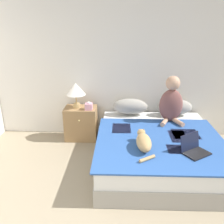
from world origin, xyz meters
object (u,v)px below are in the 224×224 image
person_sitting (171,102)px  tissue_box (89,106)px  bed (158,149)px  nightstand (81,123)px  pillow_far (174,107)px  laptop_open (194,149)px  cat_tabby (144,142)px  table_lamp (76,90)px  pillow_near (130,106)px

person_sitting → tissue_box: person_sitting is taller
bed → nightstand: size_ratio=3.32×
pillow_far → laptop_open: (-0.02, -1.28, -0.09)m
laptop_open → tissue_box: (-1.43, 1.16, 0.13)m
bed → pillow_far: bearing=64.9°
person_sitting → tissue_box: (-1.32, 0.17, -0.15)m
bed → laptop_open: size_ratio=4.92×
pillow_far → person_sitting: 0.37m
cat_tabby → laptop_open: 0.62m
table_lamp → person_sitting: bearing=-9.4°
pillow_near → bed: bearing=-64.8°
cat_tabby → laptop_open: (0.61, -0.09, -0.04)m
cat_tabby → nightstand: 1.54m
table_lamp → tissue_box: table_lamp is taller
nightstand → tissue_box: (0.16, -0.09, 0.35)m
pillow_far → cat_tabby: bearing=-117.8°
nightstand → tissue_box: tissue_box is taller
nightstand → pillow_near: bearing=2.3°
pillow_near → person_sitting: person_sitting is taller
pillow_far → tissue_box: (-1.45, -0.12, 0.04)m
pillow_near → cat_tabby: size_ratio=0.98×
pillow_far → person_sitting: bearing=-113.7°
table_lamp → pillow_near: bearing=2.2°
pillow_near → tissue_box: bearing=-169.9°
pillow_near → laptop_open: 1.48m
pillow_far → table_lamp: size_ratio=1.39×
bed → cat_tabby: size_ratio=3.16×
bed → pillow_far: pillow_far is taller
person_sitting → laptop_open: size_ratio=1.88×
nightstand → tissue_box: bearing=-29.7°
tissue_box → pillow_near: bearing=10.1°
pillow_far → person_sitting: (-0.13, -0.29, 0.19)m
person_sitting → nightstand: 1.58m
table_lamp → nightstand: bearing=1.1°
pillow_far → cat_tabby: pillow_far is taller
pillow_far → nightstand: 1.64m
pillow_near → laptop_open: pillow_near is taller
bed → pillow_far: size_ratio=3.22×
person_sitting → tissue_box: size_ratio=5.22×
pillow_near → cat_tabby: bearing=-84.0°
person_sitting → cat_tabby: (-0.50, -0.90, -0.23)m
bed → pillow_near: (-0.38, 0.80, 0.37)m
nightstand → person_sitting: bearing=-9.8°
tissue_box → nightstand: bearing=150.3°
pillow_far → cat_tabby: (-0.63, -1.19, -0.04)m
bed → pillow_far: 0.96m
pillow_near → nightstand: pillow_near is taller
pillow_far → person_sitting: size_ratio=0.81×
bed → table_lamp: size_ratio=4.47×
tissue_box → cat_tabby: bearing=-52.5°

